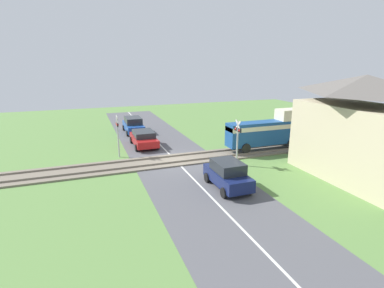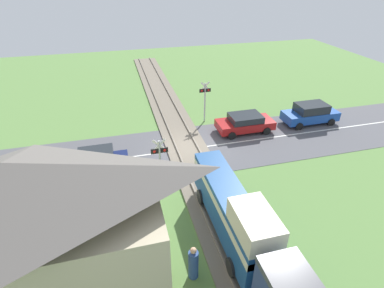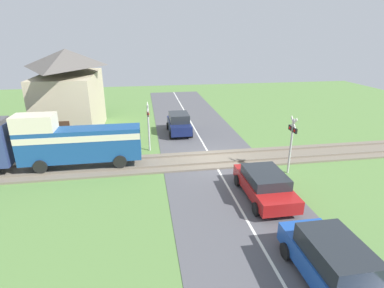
{
  "view_description": "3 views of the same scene",
  "coord_description": "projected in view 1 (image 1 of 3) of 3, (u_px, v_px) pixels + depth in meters",
  "views": [
    {
      "loc": [
        20.7,
        -6.22,
        7.3
      ],
      "look_at": [
        0.0,
        1.33,
        1.2
      ],
      "focal_mm": 28.0,
      "sensor_mm": 36.0,
      "label": 1
    },
    {
      "loc": [
        4.16,
        17.07,
        10.88
      ],
      "look_at": [
        0.0,
        1.33,
        1.2
      ],
      "focal_mm": 28.0,
      "sensor_mm": 36.0,
      "label": 2
    },
    {
      "loc": [
        -17.06,
        4.1,
        7.57
      ],
      "look_at": [
        0.0,
        1.33,
        1.2
      ],
      "focal_mm": 28.0,
      "sensor_mm": 36.0,
      "label": 3
    }
  ],
  "objects": [
    {
      "name": "car_far_side",
      "position": [
        228.0,
        174.0,
        17.69
      ],
      "size": [
        3.66,
        1.8,
        1.66
      ],
      "color": "#141E4C",
      "rests_on": "ground_plane"
    },
    {
      "name": "pedestrian_by_station",
      "position": [
        299.0,
        147.0,
        23.79
      ],
      "size": [
        0.41,
        0.41,
        1.65
      ],
      "color": "#2D4C8E",
      "rests_on": "ground_plane"
    },
    {
      "name": "train",
      "position": [
        299.0,
        126.0,
        25.96
      ],
      "size": [
        1.58,
        13.21,
        3.18
      ],
      "color": "navy",
      "rests_on": "track_bed"
    },
    {
      "name": "crossing_signal_west_approach",
      "position": [
        118.0,
        131.0,
        23.08
      ],
      "size": [
        0.9,
        0.18,
        3.34
      ],
      "color": "#B7B7B7",
      "rests_on": "ground_plane"
    },
    {
      "name": "car_near_crossing",
      "position": [
        144.0,
        138.0,
        26.48
      ],
      "size": [
        4.27,
        2.02,
        1.38
      ],
      "color": "#A81919",
      "rests_on": "ground_plane"
    },
    {
      "name": "crossing_signal_east_approach",
      "position": [
        238.0,
        137.0,
        21.27
      ],
      "size": [
        0.9,
        0.18,
        3.34
      ],
      "color": "#B7B7B7",
      "rests_on": "ground_plane"
    },
    {
      "name": "track_bed",
      "position": [
        176.0,
        160.0,
        22.72
      ],
      "size": [
        2.8,
        48.0,
        0.24
      ],
      "color": "#756B5B",
      "rests_on": "ground_plane"
    },
    {
      "name": "car_behind_queue",
      "position": [
        133.0,
        125.0,
        31.5
      ],
      "size": [
        4.36,
        1.89,
        1.65
      ],
      "color": "#1E4CA8",
      "rests_on": "ground_plane"
    },
    {
      "name": "ground_plane",
      "position": [
        176.0,
        161.0,
        22.74
      ],
      "size": [
        60.0,
        60.0,
        0.0
      ],
      "primitive_type": "plane",
      "color": "#5B8442"
    },
    {
      "name": "station_building",
      "position": [
        359.0,
        130.0,
        18.49
      ],
      "size": [
        8.55,
        4.31,
        6.55
      ],
      "color": "#C6B793",
      "rests_on": "ground_plane"
    },
    {
      "name": "road_surface",
      "position": [
        176.0,
        161.0,
        22.74
      ],
      "size": [
        48.0,
        6.4,
        0.02
      ],
      "color": "#515156",
      "rests_on": "ground_plane"
    }
  ]
}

